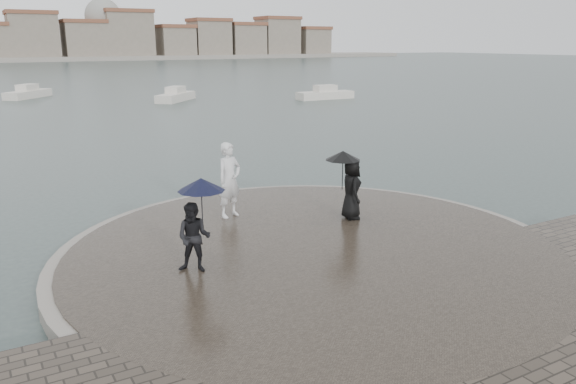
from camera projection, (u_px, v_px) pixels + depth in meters
ground at (411, 320)px, 10.85m from camera, size 400.00×400.00×0.00m
kerb_ring at (314, 255)px, 13.74m from camera, size 12.50×12.50×0.32m
quay_tip at (314, 254)px, 13.74m from camera, size 11.90×11.90×0.36m
statue at (229, 180)px, 15.83m from camera, size 0.90×0.72×2.14m
visitor_left at (196, 221)px, 12.04m from camera, size 1.24×1.07×2.04m
visitor_right at (349, 181)px, 15.64m from camera, size 1.15×1.08×1.95m
boats at (135, 100)px, 47.71m from camera, size 35.34×23.74×1.50m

